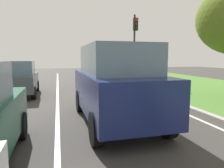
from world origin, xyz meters
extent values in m
plane|color=#383533|center=(0.00, 14.00, 0.00)|extent=(60.00, 60.00, 0.00)
cube|color=silver|center=(-0.70, 14.00, 0.00)|extent=(0.12, 32.00, 0.01)
cube|color=silver|center=(3.60, 14.00, 0.00)|extent=(0.12, 32.00, 0.01)
cube|color=#47752D|center=(8.50, 14.00, 0.03)|extent=(9.00, 48.00, 0.06)
cube|color=#9E9B93|center=(4.10, 14.00, 0.06)|extent=(0.24, 48.00, 0.12)
cube|color=navy|center=(0.98, 9.17, 0.93)|extent=(1.96, 4.52, 1.10)
cube|color=slate|center=(0.98, 9.02, 1.88)|extent=(1.73, 2.72, 0.80)
cylinder|color=black|center=(0.08, 10.69, 0.38)|extent=(0.23, 0.76, 0.76)
cylinder|color=black|center=(1.83, 10.71, 0.38)|extent=(0.23, 0.76, 0.76)
cylinder|color=black|center=(0.12, 7.63, 0.38)|extent=(0.23, 0.76, 0.76)
cylinder|color=black|center=(1.87, 7.65, 0.38)|extent=(0.23, 0.76, 0.76)
cylinder|color=black|center=(-1.53, 8.46, 0.32)|extent=(0.23, 0.64, 0.64)
cube|color=#474C51|center=(-2.57, 14.75, 0.70)|extent=(1.75, 3.75, 0.80)
cube|color=slate|center=(-2.57, 14.50, 1.44)|extent=(1.54, 1.94, 0.68)
cylinder|color=black|center=(-3.37, 15.98, 0.30)|extent=(0.24, 0.61, 0.60)
cylinder|color=black|center=(-1.86, 16.03, 0.30)|extent=(0.24, 0.61, 0.60)
cylinder|color=black|center=(-1.78, 13.52, 0.30)|extent=(0.24, 0.61, 0.60)
cylinder|color=#2D2D2D|center=(4.94, 18.14, 2.54)|extent=(0.14, 0.14, 5.09)
cube|color=black|center=(4.94, 17.94, 4.36)|extent=(0.32, 0.24, 0.90)
sphere|color=red|center=(4.94, 17.81, 4.64)|extent=(0.20, 0.20, 0.20)
sphere|color=#382B0C|center=(4.94, 17.81, 4.36)|extent=(0.20, 0.20, 0.20)
sphere|color=black|center=(4.94, 17.81, 4.08)|extent=(0.20, 0.20, 0.20)
camera|label=1|loc=(-0.64, 3.30, 1.92)|focal=33.39mm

